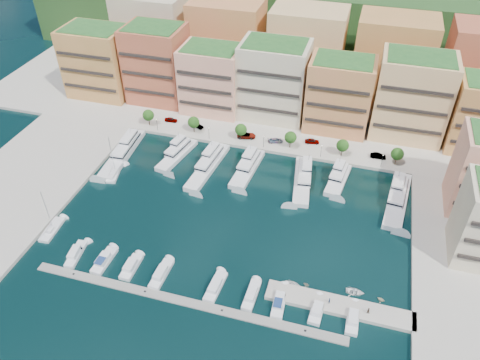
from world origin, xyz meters
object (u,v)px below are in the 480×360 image
(yacht_1, at_px, (178,153))
(tender_1, at_px, (306,284))
(cruiser_9, at_px, (353,319))
(yacht_6, at_px, (398,197))
(yacht_5, at_px, (338,178))
(cruiser_2, at_px, (131,267))
(tree_4, at_px, (343,145))
(cruiser_3, at_px, (161,274))
(car_3, at_px, (275,140))
(yacht_0, at_px, (124,151))
(cruiser_1, at_px, (104,261))
(cruiser_7, at_px, (279,302))
(tree_2, at_px, (241,130))
(tree_1, at_px, (194,122))
(lamppost_3, at_px, (321,149))
(car_5, at_px, (378,156))
(sailboat_0, at_px, (52,230))
(car_0, at_px, (171,120))
(lamppost_2, at_px, (264,140))
(cruiser_0, at_px, (76,254))
(yacht_3, at_px, (248,166))
(cruiser_5, at_px, (215,287))
(tender_2, at_px, (355,292))
(lamppost_4, at_px, (382,159))
(car_2, at_px, (246,135))
(yacht_2, at_px, (209,164))
(car_4, at_px, (312,141))
(yacht_4, at_px, (303,178))
(tree_3, at_px, (291,137))
(cruiser_6, at_px, (251,295))
(car_1, at_px, (198,126))
(person_0, at_px, (329,301))
(tree_0, at_px, (148,115))
(tender_0, at_px, (293,284))
(cruiser_8, at_px, (317,311))
(tree_5, at_px, (397,154))
(lamppost_0, at_px, (157,123))

(yacht_1, bearing_deg, tender_1, -39.65)
(cruiser_9, bearing_deg, yacht_6, 79.23)
(yacht_5, distance_m, cruiser_2, 63.13)
(tree_4, relative_size, cruiser_3, 0.63)
(car_3, bearing_deg, tree_4, -115.35)
(tender_1, bearing_deg, yacht_0, 75.89)
(cruiser_1, height_order, cruiser_9, cruiser_1)
(yacht_1, relative_size, cruiser_7, 2.12)
(yacht_0, distance_m, car_3, 47.64)
(tree_2, bearing_deg, tree_1, 180.00)
(lamppost_3, relative_size, car_5, 0.91)
(lamppost_3, relative_size, sailboat_0, 0.32)
(car_0, bearing_deg, tender_1, -139.10)
(tree_2, relative_size, car_3, 1.19)
(lamppost_3, bearing_deg, cruiser_9, -74.86)
(lamppost_2, relative_size, cruiser_0, 0.48)
(cruiser_7, bearing_deg, sailboat_0, 174.56)
(tree_2, relative_size, yacht_3, 0.29)
(yacht_6, bearing_deg, yacht_3, 177.19)
(cruiser_5, distance_m, tender_2, 31.09)
(lamppost_4, relative_size, car_2, 0.70)
(tree_2, bearing_deg, car_5, 2.50)
(cruiser_3, relative_size, sailboat_0, 0.68)
(yacht_2, bearing_deg, car_4, 35.46)
(yacht_4, bearing_deg, tree_2, 147.27)
(lamppost_3, bearing_deg, tree_1, 176.87)
(cruiser_0, height_order, car_4, car_4)
(tree_3, xyz_separation_m, car_0, (-41.86, 4.02, -3.02))
(cruiser_0, height_order, cruiser_6, same)
(yacht_2, xyz_separation_m, cruiser_2, (-4.50, -42.56, -0.66))
(yacht_1, bearing_deg, sailboat_0, -115.09)
(cruiser_2, height_order, car_1, car_1)
(cruiser_6, relative_size, tender_1, 5.67)
(tender_1, bearing_deg, yacht_1, 65.34)
(car_0, relative_size, car_2, 0.71)
(yacht_5, bearing_deg, tree_1, 166.69)
(yacht_0, height_order, person_0, yacht_0)
(yacht_2, height_order, cruiser_3, yacht_2)
(yacht_1, relative_size, cruiser_1, 2.21)
(tree_0, height_order, tree_4, same)
(yacht_1, height_order, yacht_2, same)
(car_1, bearing_deg, yacht_3, -109.32)
(lamppost_3, bearing_deg, tender_0, -88.61)
(tree_3, distance_m, car_0, 42.16)
(cruiser_8, relative_size, sailboat_0, 0.56)
(sailboat_0, bearing_deg, lamppost_2, 49.25)
(tree_1, xyz_separation_m, tender_2, (56.94, -50.80, -4.32))
(tree_0, relative_size, tree_5, 1.00)
(tree_1, bearing_deg, tree_3, 0.00)
(lamppost_0, height_order, yacht_1, yacht_1)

